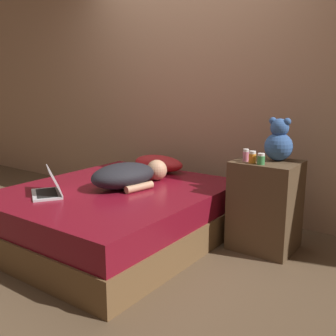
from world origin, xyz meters
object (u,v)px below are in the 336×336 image
object	(u,v)px
laptop	(50,189)
bottle_orange	(252,157)
teddy_bear	(279,142)
bottle_green	(261,159)
bottle_pink	(246,155)
person_lying	(128,175)
pillow	(158,163)

from	to	relation	value
laptop	bottle_orange	world-z (taller)	bottle_orange
teddy_bear	laptop	bearing A→B (deg)	-143.03
bottle_green	bottle_pink	bearing A→B (deg)	160.78
person_lying	pillow	bearing A→B (deg)	114.08
person_lying	bottle_green	size ratio (longest dim) A/B	9.39
laptop	bottle_orange	bearing A→B (deg)	67.00
laptop	bottle_orange	distance (m)	1.57
bottle_pink	bottle_orange	world-z (taller)	bottle_pink
bottle_pink	bottle_orange	size ratio (longest dim) A/B	1.03
pillow	teddy_bear	xyz separation A→B (m)	(1.22, -0.09, 0.33)
bottle_green	teddy_bear	bearing A→B (deg)	77.80
bottle_orange	pillow	bearing A→B (deg)	165.10
laptop	bottle_green	bearing A→B (deg)	65.20
teddy_bear	bottle_pink	bearing A→B (deg)	-138.81
pillow	bottle_pink	size ratio (longest dim) A/B	5.76
bottle_green	bottle_orange	world-z (taller)	bottle_orange
pillow	person_lying	distance (m)	0.63
person_lying	bottle_green	xyz separation A→B (m)	(1.03, 0.31, 0.20)
teddy_bear	bottle_orange	xyz separation A→B (m)	(-0.12, -0.21, -0.10)
pillow	laptop	distance (m)	1.17
laptop	bottle_pink	size ratio (longest dim) A/B	4.27
person_lying	bottle_orange	size ratio (longest dim) A/B	8.56
laptop	bottle_green	xyz separation A→B (m)	(1.36, 0.84, 0.26)
pillow	person_lying	world-z (taller)	person_lying
teddy_bear	bottle_pink	xyz separation A→B (m)	(-0.19, -0.17, -0.10)
person_lying	laptop	distance (m)	0.63
bottle_green	bottle_orange	distance (m)	0.07
teddy_bear	bottle_pink	distance (m)	0.27
laptop	bottle_pink	bearing A→B (deg)	69.68
bottle_green	bottle_orange	bearing A→B (deg)	170.99
person_lying	teddy_bear	xyz separation A→B (m)	(1.08, 0.52, 0.31)
pillow	bottle_orange	size ratio (longest dim) A/B	5.96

